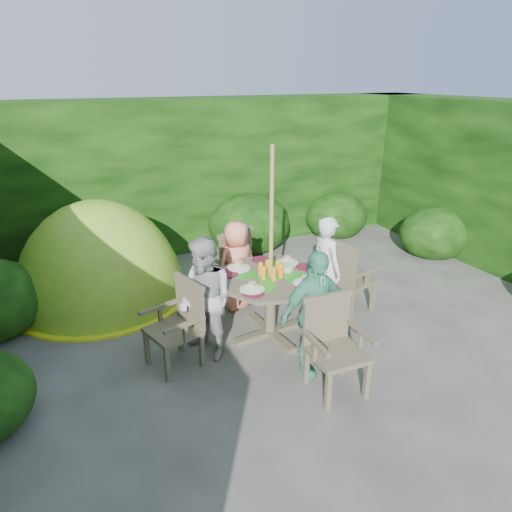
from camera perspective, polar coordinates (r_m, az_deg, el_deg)
name	(u,v)px	position (r m, az deg, el deg)	size (l,w,h in m)	color
ground	(320,352)	(5.19, 8.05, -11.77)	(60.00, 60.00, 0.00)	#413E3A
hedge_enclosure	(269,212)	(5.73, 1.64, 5.52)	(9.00, 9.00, 2.50)	black
patio_table	(271,286)	(5.15, 1.87, -3.71)	(1.43, 1.43, 0.90)	#473F2E
parasol_pole	(271,247)	(4.97, 1.90, 1.12)	(0.04, 0.04, 2.20)	olive
garden_chair_right	(345,276)	(5.80, 11.11, -2.43)	(0.65, 0.70, 0.96)	#473F2E
garden_chair_left	(179,323)	(4.81, -9.60, -8.24)	(0.60, 0.64, 0.88)	#473F2E
garden_chair_back	(228,263)	(6.08, -3.52, -0.85)	(0.72, 0.68, 0.97)	#473F2E
garden_chair_front	(333,343)	(4.46, 9.63, -10.70)	(0.56, 0.50, 0.90)	#473F2E
child_right	(327,269)	(5.57, 8.82, -1.65)	(0.48, 0.32, 1.32)	silver
child_left	(206,300)	(4.80, -6.31, -5.46)	(0.65, 0.50, 1.33)	#A9A9A4
child_back	(237,266)	(5.80, -2.38, -1.23)	(0.57, 0.37, 1.17)	#F88966
child_front	(314,314)	(4.56, 7.24, -7.17)	(0.77, 0.32, 1.31)	#4AAC83
dome_tent	(104,297)	(6.65, -18.51, -4.84)	(2.51, 2.51, 2.69)	#74B723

